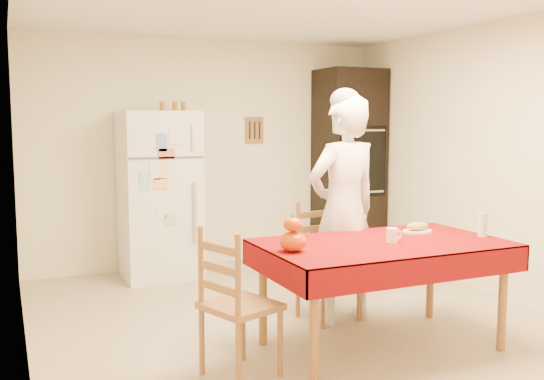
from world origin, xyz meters
TOP-DOWN VIEW (x-y plane):
  - floor at (0.00, 0.00)m, footprint 4.50×4.50m
  - room_shell at (0.00, 0.00)m, footprint 4.02×4.52m
  - refrigerator at (-0.65, 1.88)m, footprint 0.75×0.74m
  - oven_cabinet at (1.63, 1.93)m, footprint 0.70×0.62m
  - dining_table at (0.30, -0.73)m, footprint 1.70×1.00m
  - chair_far at (0.26, 0.03)m, footprint 0.47×0.46m
  - chair_left at (-0.84, -0.80)m, footprint 0.52×0.53m
  - seated_woman at (0.34, -0.12)m, footprint 0.71×0.52m
  - coffee_mug at (0.35, -0.77)m, footprint 0.08×0.08m
  - pumpkin_lower at (-0.41, -0.76)m, footprint 0.18×0.18m
  - pumpkin_upper at (-0.41, -0.76)m, footprint 0.12×0.12m
  - wine_glass at (1.08, -0.86)m, footprint 0.07×0.07m
  - bread_plate at (0.74, -0.54)m, footprint 0.24×0.24m
  - bread_loaf at (0.74, -0.54)m, footprint 0.18×0.10m
  - spice_jar_left at (-0.59, 1.93)m, footprint 0.05×0.05m
  - spice_jar_mid at (-0.46, 1.93)m, footprint 0.05×0.05m
  - spice_jar_right at (-0.37, 1.93)m, footprint 0.05×0.05m

SIDE VIEW (x-z plane):
  - floor at x=0.00m, z-range 0.00..0.00m
  - chair_far at x=0.26m, z-range 0.03..0.98m
  - chair_left at x=-0.84m, z-range 0.03..0.98m
  - dining_table at x=0.30m, z-range 0.31..1.07m
  - bread_plate at x=0.74m, z-range 0.76..0.78m
  - bread_loaf at x=0.74m, z-range 0.78..0.84m
  - coffee_mug at x=0.35m, z-range 0.76..0.86m
  - pumpkin_lower at x=-0.41m, z-range 0.76..0.89m
  - wine_glass at x=1.08m, z-range 0.76..0.94m
  - refrigerator at x=-0.65m, z-range 0.00..1.70m
  - seated_woman at x=0.34m, z-range 0.00..1.80m
  - pumpkin_upper at x=-0.41m, z-range 0.89..0.99m
  - oven_cabinet at x=1.63m, z-range 0.00..2.20m
  - room_shell at x=0.00m, z-range 0.37..2.88m
  - spice_jar_left at x=-0.59m, z-range 1.70..1.80m
  - spice_jar_mid at x=-0.46m, z-range 1.70..1.80m
  - spice_jar_right at x=-0.37m, z-range 1.70..1.80m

